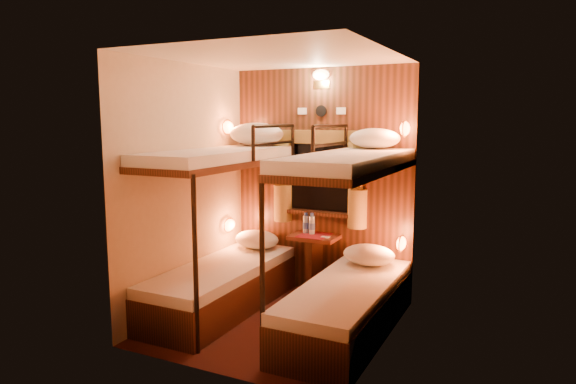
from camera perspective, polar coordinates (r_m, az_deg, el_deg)
The scene contains 22 objects.
floor at distance 4.90m, azimuth -1.15°, elevation -14.31°, with size 2.10×2.10×0.00m, color #340F0E.
ceiling at distance 4.56m, azimuth -1.24°, elevation 14.82°, with size 2.10×2.10×0.00m, color silver.
wall_back at distance 5.52m, azimuth 3.78°, elevation 1.16°, with size 2.40×2.40×0.00m, color #C6B293.
wall_front at distance 3.69m, azimuth -8.68°, elevation -2.45°, with size 2.40×2.40×0.00m, color #C6B293.
wall_left at distance 5.11m, azimuth -11.23°, elevation 0.45°, with size 2.40×2.40×0.00m, color #C6B293.
wall_right at distance 4.22m, azimuth 10.98°, elevation -1.16°, with size 2.40×2.40×0.00m, color #C6B293.
back_panel at distance 5.51m, azimuth 3.73°, elevation 1.14°, with size 2.00×0.03×2.40m, color black.
bunk_left at distance 5.09m, azimuth -7.37°, elevation -6.87°, with size 0.72×1.90×1.82m.
bunk_right at distance 4.53m, azimuth 6.63°, elevation -8.75°, with size 0.72×1.90×1.82m.
window at distance 5.48m, azimuth 3.60°, elevation 0.91°, with size 1.00×0.12×0.79m.
curtains at distance 5.44m, azimuth 3.48°, elevation 1.73°, with size 1.10×0.22×1.00m.
back_fixtures at distance 5.45m, azimuth 3.69°, elevation 12.09°, with size 0.54×0.09×0.48m.
reading_lamps at distance 5.20m, azimuth 2.33°, elevation 1.17°, with size 2.00×0.20×1.25m.
table at distance 5.49m, azimuth 2.91°, elevation -7.23°, with size 0.50×0.34×0.66m.
bottle_left at distance 5.51m, azimuth 1.99°, elevation -3.62°, with size 0.06×0.06×0.22m.
bottle_right at distance 5.46m, azimuth 2.68°, elevation -3.70°, with size 0.07×0.07×0.23m.
sachet_a at distance 5.35m, azimuth 4.16°, elevation -5.02°, with size 0.09×0.07×0.01m, color silver.
sachet_b at distance 5.44m, azimuth 3.36°, elevation -4.81°, with size 0.06×0.05×0.00m, color silver.
pillow_lower_left at distance 5.67m, azimuth -3.48°, elevation -5.27°, with size 0.51×0.36×0.20m, color white.
pillow_lower_right at distance 5.09m, azimuth 8.97°, elevation -6.90°, with size 0.51×0.37×0.20m, color white.
pillow_upper_left at distance 5.52m, azimuth -3.54°, elevation 6.46°, with size 0.61×0.44×0.24m, color white.
pillow_upper_right at distance 5.02m, azimuth 9.61°, elevation 5.90°, with size 0.49×0.35×0.19m, color white.
Camera 1 is at (2.07, -4.03, 1.87)m, focal length 32.00 mm.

